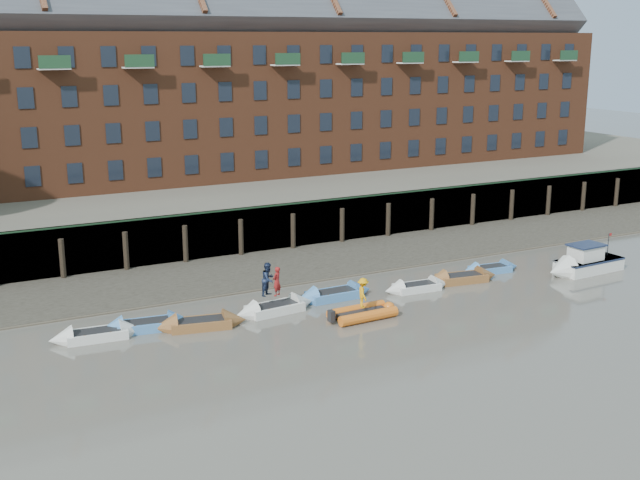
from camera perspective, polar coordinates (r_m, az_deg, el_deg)
ground at (r=38.85m, az=9.42°, el=-8.32°), size 220.00×220.00×0.00m
foreshore at (r=53.49m, az=-2.12°, el=-1.82°), size 110.00×8.00×0.50m
mud_band at (r=50.55m, az=-0.47°, el=-2.76°), size 110.00×1.60×0.10m
river_wall at (r=56.95m, az=-4.02°, el=0.81°), size 110.00×1.23×3.30m
bank_terrace at (r=69.39m, az=-8.50°, el=3.12°), size 110.00×28.00×3.20m
apartment_terrace at (r=69.10m, az=-9.13°, el=12.43°), size 80.60×15.56×20.98m
rowboat_0 at (r=42.11m, az=-15.60°, el=-6.50°), size 4.73×1.72×1.35m
rowboat_1 at (r=42.80m, az=-12.25°, el=-5.95°), size 4.91×1.98×1.38m
rowboat_2 at (r=42.52m, az=-8.50°, el=-5.90°), size 5.03×2.31×1.41m
rowboat_3 at (r=44.43m, az=-3.23°, el=-4.87°), size 4.99×1.89×1.41m
rowboat_4 at (r=46.66m, az=0.99°, el=-3.90°), size 4.91×1.46×1.42m
rowboat_5 at (r=48.50m, az=6.91°, el=-3.34°), size 4.38×1.55×1.25m
rowboat_6 at (r=50.60m, az=10.05°, el=-2.68°), size 4.93×2.04×1.39m
rowboat_7 at (r=53.01m, az=12.00°, el=-2.03°), size 4.23×1.61×1.20m
rib_tender at (r=43.65m, az=3.20°, el=-5.17°), size 3.88×1.96×0.67m
motor_launch at (r=54.10m, az=17.92°, el=-1.66°), size 5.87×2.20×2.38m
person_rower_a at (r=44.06m, az=-3.09°, el=-2.95°), size 0.71×0.65×1.64m
person_rower_b at (r=44.05m, az=-3.70°, el=-2.80°), size 1.16×1.12×1.88m
person_rib_crew at (r=43.19m, az=3.08°, el=-3.77°), size 0.90×1.19×1.63m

